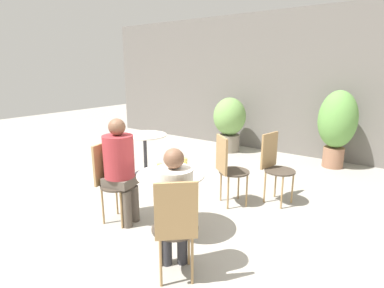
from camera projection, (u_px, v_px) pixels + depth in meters
ground_plane at (160, 235)px, 3.37m from camera, size 20.00×20.00×0.00m
storefront_wall at (289, 84)px, 6.32m from camera, size 10.00×0.06×3.00m
cafe_table_near at (171, 188)px, 3.28m from camera, size 0.74×0.74×0.71m
cafe_table_far at (145, 144)px, 5.21m from camera, size 0.76×0.76×0.71m
bistro_chair_0 at (110, 175)px, 3.58m from camera, size 0.44×0.42×0.97m
bistro_chair_1 at (176, 222)px, 2.49m from camera, size 0.47×0.47×0.97m
bistro_chair_2 at (227, 164)px, 3.99m from camera, size 0.47×0.47×0.97m
bistro_chair_3 at (274, 162)px, 4.12m from camera, size 0.44×0.42×0.97m
seated_person_0 at (120, 163)px, 3.48m from camera, size 0.39×0.36×1.28m
seated_person_1 at (174, 200)px, 2.60m from camera, size 0.41×0.42×1.18m
beer_glass_0 at (160, 171)px, 3.09m from camera, size 0.06×0.06×0.16m
beer_glass_1 at (184, 165)px, 3.31m from camera, size 0.07×0.07×0.15m
potted_plant_0 at (229, 121)px, 6.65m from camera, size 0.72×0.72×1.20m
potted_plant_1 at (337, 123)px, 5.51m from camera, size 0.68×0.68×1.45m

